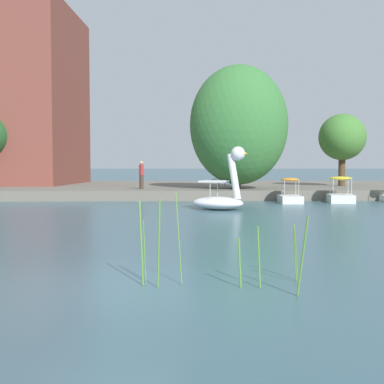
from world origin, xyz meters
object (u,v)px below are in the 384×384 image
Objects in this scene: pedal_boat_orange at (290,196)px; tree_willow_overhanging at (239,125)px; swan_boat at (221,195)px; tree_broadleaf_behind_dock at (342,137)px; pedal_boat_yellow at (341,194)px; bicycle_parked at (222,184)px; person_on_path at (141,174)px.

tree_willow_overhanging is (-2.30, 4.14, 4.18)m from pedal_boat_orange.
tree_broadleaf_behind_dock reaches higher than swan_boat.
tree_broadleaf_behind_dock is (9.90, 12.36, 3.35)m from swan_boat.
bicycle_parked is at bearing 153.74° from pedal_boat_yellow.
tree_willow_overhanging is (-7.96, -4.01, 0.53)m from tree_broadleaf_behind_dock.
tree_broadleaf_behind_dock is 8.93m from tree_willow_overhanging.
tree_willow_overhanging is 3.94m from bicycle_parked.
tree_willow_overhanging reaches higher than person_on_path.
bicycle_parked is at bearing 83.90° from swan_boat.
person_on_path is 1.13× the size of bicycle_parked.
swan_boat reaches higher than person_on_path.
person_on_path is (-4.15, 8.18, 0.82)m from swan_boat.
bicycle_parked is at bearing -141.12° from tree_willow_overhanging.
pedal_boat_yellow is at bearing 2.35° from pedal_boat_orange.
pedal_boat_yellow is at bearing -37.95° from tree_willow_overhanging.
swan_boat is 5.98m from pedal_boat_orange.
tree_willow_overhanging reaches higher than tree_broadleaf_behind_dock.
pedal_boat_yellow reaches higher than bicycle_parked.
pedal_boat_yellow is 9.23m from tree_broadleaf_behind_dock.
tree_broadleaf_behind_dock is at bearing 51.33° from swan_boat.
tree_willow_overhanging is at bearing -153.28° from tree_broadleaf_behind_dock.
tree_broadleaf_behind_dock is at bearing 55.17° from pedal_boat_orange.
pedal_boat_yellow is 7.73m from tree_willow_overhanging.
swan_boat reaches higher than bicycle_parked.
pedal_boat_orange is 9.34m from person_on_path.
person_on_path reaches higher than bicycle_parked.
swan_boat is 1.30× the size of pedal_boat_orange.
pedal_boat_orange is at bearing -177.65° from pedal_boat_yellow.
pedal_boat_yellow is 0.44× the size of tree_broadleaf_behind_dock.
swan_boat is 0.34× the size of tree_willow_overhanging.
tree_broadleaf_behind_dock is 3.31× the size of bicycle_parked.
person_on_path is at bearing 154.72° from pedal_boat_orange.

